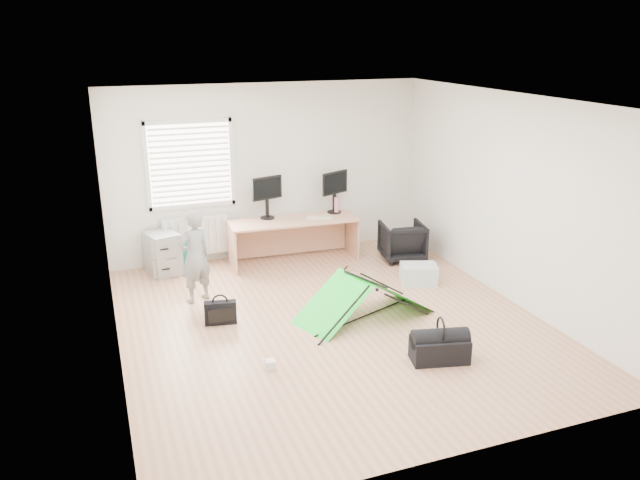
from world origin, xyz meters
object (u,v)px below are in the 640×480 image
object	(u,v)px
monitor_left	(267,203)
monitor_right	(334,198)
laptop_bag	(221,313)
filing_cabinet	(163,253)
kite	(365,299)
desk	(294,241)
office_chair	(402,241)
storage_crate	(419,274)
person	(195,256)
duffel_bag	(440,349)
thermos	(336,205)

from	to	relation	value
monitor_left	monitor_right	distance (m)	1.09
laptop_bag	filing_cabinet	bearing A→B (deg)	113.47
monitor_left	kite	world-z (taller)	monitor_left
desk	office_chair	size ratio (longest dim) A/B	3.02
desk	storage_crate	world-z (taller)	desk
person	duffel_bag	bearing A→B (deg)	106.38
filing_cabinet	thermos	world-z (taller)	thermos
duffel_bag	thermos	bearing A→B (deg)	99.19
filing_cabinet	duffel_bag	world-z (taller)	filing_cabinet
kite	duffel_bag	xyz separation A→B (m)	(0.32, -1.28, -0.12)
thermos	storage_crate	size ratio (longest dim) A/B	0.51
thermos	person	distance (m)	2.69
office_chair	storage_crate	world-z (taller)	office_chair
person	kite	bearing A→B (deg)	121.77
laptop_bag	office_chair	bearing A→B (deg)	33.05
filing_cabinet	office_chair	size ratio (longest dim) A/B	0.96
desk	person	world-z (taller)	person
monitor_right	kite	xyz separation A→B (m)	(-0.54, -2.41, -0.66)
desk	duffel_bag	size ratio (longest dim) A/B	3.23
monitor_left	kite	distance (m)	2.61
thermos	kite	bearing A→B (deg)	-103.34
office_chair	person	xyz separation A→B (m)	(-3.30, -0.50, 0.33)
desk	kite	xyz separation A→B (m)	(0.20, -2.25, -0.08)
filing_cabinet	kite	world-z (taller)	filing_cabinet
monitor_right	office_chair	xyz separation A→B (m)	(0.89, -0.66, -0.62)
thermos	storage_crate	world-z (taller)	thermos
thermos	laptop_bag	distance (m)	3.06
person	monitor_right	bearing A→B (deg)	-179.02
desk	office_chair	bearing A→B (deg)	-15.09
kite	monitor_right	bearing A→B (deg)	56.01
monitor_right	office_chair	size ratio (longest dim) A/B	0.78
person	monitor_left	bearing A→B (deg)	-162.11
kite	filing_cabinet	bearing A→B (deg)	110.32
filing_cabinet	duffel_bag	bearing A→B (deg)	-72.27
monitor_right	office_chair	distance (m)	1.27
desk	person	bearing A→B (deg)	-147.15
storage_crate	monitor_left	bearing A→B (deg)	135.64
monitor_right	kite	bearing A→B (deg)	-126.77
monitor_right	laptop_bag	world-z (taller)	monitor_right
monitor_right	kite	size ratio (longest dim) A/B	0.31
monitor_right	desk	bearing A→B (deg)	168.15
kite	duffel_bag	distance (m)	1.32
kite	laptop_bag	size ratio (longest dim) A/B	4.28
thermos	duffel_bag	bearing A→B (deg)	-93.78
filing_cabinet	person	bearing A→B (deg)	-92.20
monitor_left	person	size ratio (longest dim) A/B	0.40
monitor_left	thermos	distance (m)	1.12
person	duffel_bag	world-z (taller)	person
monitor_right	storage_crate	bearing A→B (deg)	-92.61
laptop_bag	duffel_bag	xyz separation A→B (m)	(2.05, -1.73, -0.01)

